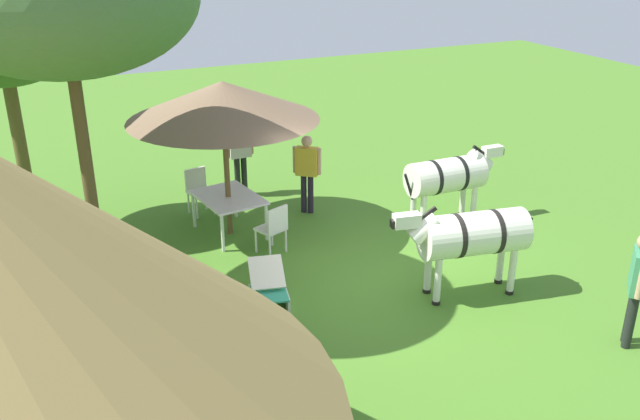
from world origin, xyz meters
TOP-DOWN VIEW (x-y plane):
  - ground_plane at (0.00, 0.00)m, footprint 36.00×36.00m
  - shade_umbrella at (2.82, 1.54)m, footprint 3.36×3.36m
  - patio_dining_table at (2.82, 1.54)m, footprint 1.49×1.18m
  - patio_chair_near_lawn at (1.69, 1.09)m, footprint 0.55×0.56m
  - patio_chair_near_hut at (4.01, 1.78)m, footprint 0.50×0.52m
  - guest_beside_umbrella at (4.56, 0.72)m, footprint 0.23×0.61m
  - guest_behind_table at (3.12, -0.16)m, footprint 0.42×0.46m
  - standing_watcher at (-2.91, -2.30)m, footprint 0.47×0.46m
  - striped_lounge_chair at (0.16, 1.78)m, footprint 0.92×0.71m
  - zebra_nearest_camera at (1.55, -2.37)m, footprint 0.66×2.17m
  - zebra_by_umbrella at (-0.85, -1.11)m, footprint 0.94×2.29m
  - acacia_tree_right_background at (4.39, 4.83)m, footprint 2.43×2.43m

SIDE VIEW (x-z plane):
  - ground_plane at x=0.00m, z-range 0.00..0.00m
  - striped_lounge_chair at x=0.16m, z-range -0.05..0.55m
  - patio_chair_near_lawn at x=1.69m, z-range 0.07..0.97m
  - patio_chair_near_hut at x=4.01m, z-range 0.07..0.97m
  - patio_dining_table at x=2.82m, z-range 0.29..1.03m
  - guest_behind_table at x=3.12m, z-range 0.16..1.74m
  - zebra_nearest_camera at x=1.55m, z-range 0.21..1.70m
  - standing_watcher at x=-2.91m, z-range 0.17..1.84m
  - zebra_by_umbrella at x=-0.85m, z-range 0.23..1.78m
  - guest_beside_umbrella at x=4.56m, z-range 0.17..1.86m
  - shade_umbrella at x=2.82m, z-range 1.08..3.94m
  - acacia_tree_right_background at x=4.39m, z-range 1.35..5.58m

